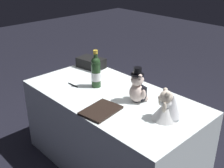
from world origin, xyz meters
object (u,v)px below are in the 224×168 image
object	(u,v)px
teddy_bear_groom	(138,88)
guestbook	(101,110)
champagne_bottle	(96,72)
gift_case_black	(91,63)
signing_pen	(73,85)
teddy_bear_bride	(168,107)

from	to	relation	value
teddy_bear_groom	guestbook	size ratio (longest dim) A/B	1.00
champagne_bottle	gift_case_black	distance (m)	0.48
signing_pen	gift_case_black	bearing A→B (deg)	120.68
teddy_bear_groom	teddy_bear_bride	xyz separation A→B (m)	(0.32, -0.05, -0.02)
teddy_bear_groom	teddy_bear_bride	size ratio (longest dim) A/B	1.22
champagne_bottle	guestbook	bearing A→B (deg)	-36.23
teddy_bear_bride	gift_case_black	xyz separation A→B (m)	(-1.15, 0.25, -0.04)
teddy_bear_bride	teddy_bear_groom	bearing A→B (deg)	171.62
teddy_bear_groom	champagne_bottle	distance (m)	0.44
champagne_bottle	guestbook	xyz separation A→B (m)	(0.36, -0.26, -0.13)
guestbook	signing_pen	bearing A→B (deg)	157.91
champagne_bottle	signing_pen	size ratio (longest dim) A/B	2.49
champagne_bottle	guestbook	size ratio (longest dim) A/B	1.16
teddy_bear_bride	champagne_bottle	bearing A→B (deg)	-179.02
champagne_bottle	gift_case_black	size ratio (longest dim) A/B	1.12
gift_case_black	guestbook	world-z (taller)	gift_case_black
guestbook	champagne_bottle	bearing A→B (deg)	135.34
teddy_bear_groom	gift_case_black	distance (m)	0.85
teddy_bear_groom	teddy_bear_bride	world-z (taller)	teddy_bear_groom
champagne_bottle	guestbook	world-z (taller)	champagne_bottle
teddy_bear_groom	signing_pen	world-z (taller)	teddy_bear_groom
teddy_bear_groom	signing_pen	distance (m)	0.63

